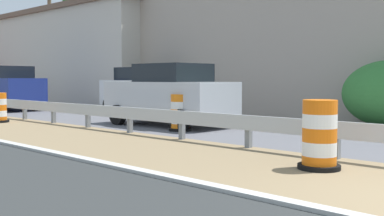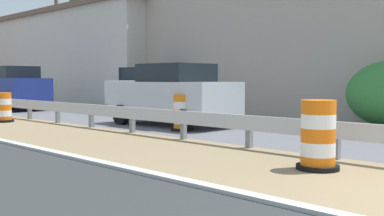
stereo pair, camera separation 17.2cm
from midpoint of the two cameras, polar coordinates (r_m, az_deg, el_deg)
name	(u,v)px [view 2 (the right image)]	position (r m, az deg, el deg)	size (l,w,h in m)	color
guardrail_median	(335,132)	(8.91, 17.69, -2.80)	(0.18, 50.37, 0.71)	#ADB2B7
traffic_barrel_nearest	(318,138)	(7.87, 15.83, -3.58)	(0.70, 0.70, 1.14)	orange
traffic_barrel_close	(183,114)	(13.22, -0.78, -0.78)	(0.67, 0.67, 1.04)	orange
traffic_barrel_mid	(3,109)	(17.10, -21.95, -0.10)	(0.72, 0.72, 1.01)	orange
car_lead_far_lane	(173,95)	(14.66, -2.00, 1.63)	(2.14, 4.31, 1.95)	silver
car_trailing_far_lane	(13,88)	(23.56, -20.90, 2.28)	(2.20, 4.10, 2.06)	navy
car_distant_a	(149,90)	(20.39, -5.11, 2.21)	(2.10, 4.09, 1.98)	silver
roadside_shop_near	(304,43)	(21.76, 13.78, 7.77)	(7.54, 16.15, 6.17)	#AD9E8E
roadside_shop_far	(107,58)	(31.62, -10.19, 6.07)	(9.21, 16.40, 5.71)	beige
utility_pole_near	(221,20)	(20.47, 3.82, 10.68)	(0.24, 1.80, 7.69)	brown
utility_pole_mid	(57,42)	(32.18, -16.11, 7.82)	(0.24, 1.80, 7.52)	brown
tree_roadside	(110,14)	(32.67, -9.94, 11.30)	(5.56, 5.56, 8.39)	brown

